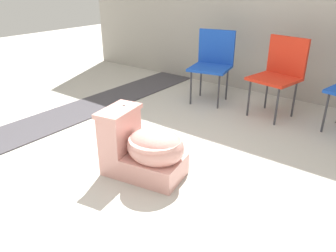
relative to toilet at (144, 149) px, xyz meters
name	(u,v)px	position (x,y,z in m)	size (l,w,h in m)	color
ground_plane	(130,172)	(-0.11, -0.05, -0.22)	(14.00, 14.00, 0.00)	#B7B2A8
gravel_strip	(73,113)	(-1.46, 0.45, -0.21)	(0.56, 8.00, 0.01)	#423F44
toilet	(144,149)	(0.00, 0.00, 0.00)	(0.69, 0.48, 0.52)	#E09E93
folding_chair_left	(213,59)	(-0.47, 1.80, 0.29)	(0.52, 0.52, 0.83)	#1947B2
folding_chair_middle	(280,69)	(0.34, 1.81, 0.29)	(0.52, 0.52, 0.83)	red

